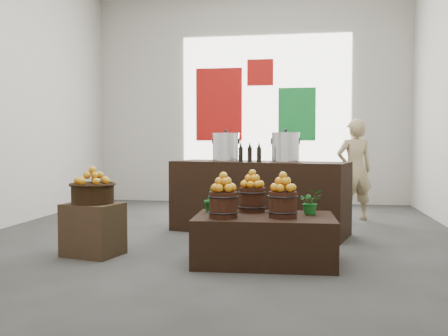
% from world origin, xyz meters
% --- Properties ---
extents(ground, '(7.00, 7.00, 0.00)m').
position_xyz_m(ground, '(0.00, 0.00, 0.00)').
color(ground, '#3E3E3B').
rests_on(ground, ground).
extents(back_wall, '(6.00, 0.04, 4.00)m').
position_xyz_m(back_wall, '(0.00, 3.50, 2.00)').
color(back_wall, '#B5B2A7').
rests_on(back_wall, ground).
extents(back_opening, '(3.20, 0.02, 2.40)m').
position_xyz_m(back_opening, '(0.30, 3.48, 2.00)').
color(back_opening, white).
rests_on(back_opening, back_wall).
extents(deco_red_left, '(0.90, 0.04, 1.40)m').
position_xyz_m(deco_red_left, '(-0.60, 3.47, 1.90)').
color(deco_red_left, '#AB100D').
rests_on(deco_red_left, back_wall).
extents(deco_green_right, '(0.70, 0.04, 1.00)m').
position_xyz_m(deco_green_right, '(0.90, 3.47, 1.70)').
color(deco_green_right, '#137D2D').
rests_on(deco_green_right, back_wall).
extents(deco_red_upper, '(0.50, 0.04, 0.50)m').
position_xyz_m(deco_red_upper, '(0.20, 3.47, 2.50)').
color(deco_red_upper, '#AB100D').
rests_on(deco_red_upper, back_wall).
extents(crate, '(0.63, 0.56, 0.54)m').
position_xyz_m(crate, '(-1.12, -1.27, 0.27)').
color(crate, '#452D20').
rests_on(crate, ground).
extents(wicker_basket, '(0.43, 0.43, 0.20)m').
position_xyz_m(wicker_basket, '(-1.12, -1.27, 0.64)').
color(wicker_basket, black).
rests_on(wicker_basket, crate).
extents(apples_in_basket, '(0.34, 0.34, 0.18)m').
position_xyz_m(apples_in_basket, '(-1.12, -1.27, 0.83)').
color(apples_in_basket, '#AA0605').
rests_on(apples_in_basket, wicker_basket).
extents(display_table, '(1.37, 0.88, 0.46)m').
position_xyz_m(display_table, '(0.66, -1.32, 0.23)').
color(display_table, black).
rests_on(display_table, ground).
extents(apple_bucket_front_left, '(0.27, 0.27, 0.25)m').
position_xyz_m(apple_bucket_front_left, '(0.29, -1.52, 0.59)').
color(apple_bucket_front_left, '#35160E').
rests_on(apple_bucket_front_left, display_table).
extents(apples_in_bucket_front_left, '(0.20, 0.20, 0.18)m').
position_xyz_m(apples_in_bucket_front_left, '(0.29, -1.52, 0.80)').
color(apples_in_bucket_front_left, '#AA0605').
rests_on(apples_in_bucket_front_left, apple_bucket_front_left).
extents(apple_bucket_front_right, '(0.27, 0.27, 0.25)m').
position_xyz_m(apple_bucket_front_right, '(0.84, -1.41, 0.59)').
color(apple_bucket_front_right, '#35160E').
rests_on(apple_bucket_front_right, display_table).
extents(apples_in_bucket_front_right, '(0.20, 0.20, 0.18)m').
position_xyz_m(apples_in_bucket_front_right, '(0.84, -1.41, 0.80)').
color(apples_in_bucket_front_right, '#AA0605').
rests_on(apples_in_bucket_front_right, apple_bucket_front_right).
extents(apple_bucket_rear, '(0.27, 0.27, 0.25)m').
position_xyz_m(apple_bucket_rear, '(0.52, -1.08, 0.59)').
color(apple_bucket_rear, '#35160E').
rests_on(apple_bucket_rear, display_table).
extents(apples_in_bucket_rear, '(0.20, 0.20, 0.18)m').
position_xyz_m(apples_in_bucket_rear, '(0.52, -1.08, 0.80)').
color(apples_in_bucket_rear, '#AA0605').
rests_on(apples_in_bucket_rear, apple_bucket_rear).
extents(herb_garnish_right, '(0.26, 0.24, 0.25)m').
position_xyz_m(herb_garnish_right, '(1.10, -1.16, 0.59)').
color(herb_garnish_right, '#135D1B').
rests_on(herb_garnish_right, display_table).
extents(herb_garnish_left, '(0.17, 0.15, 0.27)m').
position_xyz_m(herb_garnish_left, '(0.10, -1.13, 0.60)').
color(herb_garnish_left, '#135D1B').
rests_on(herb_garnish_left, display_table).
extents(counter, '(2.37, 1.30, 0.92)m').
position_xyz_m(counter, '(0.46, 0.29, 0.46)').
color(counter, black).
rests_on(counter, ground).
extents(stock_pot_left, '(0.35, 0.35, 0.35)m').
position_xyz_m(stock_pot_left, '(0.01, 0.41, 1.10)').
color(stock_pot_left, silver).
rests_on(stock_pot_left, counter).
extents(stock_pot_center, '(0.35, 0.35, 0.35)m').
position_xyz_m(stock_pot_center, '(0.80, 0.19, 1.10)').
color(stock_pot_center, silver).
rests_on(stock_pot_center, counter).
extents(oil_cruets, '(0.25, 0.13, 0.26)m').
position_xyz_m(oil_cruets, '(0.40, 0.07, 1.05)').
color(oil_cruets, black).
rests_on(oil_cruets, counter).
extents(shopper, '(0.64, 0.51, 1.52)m').
position_xyz_m(shopper, '(1.78, 1.54, 0.76)').
color(shopper, tan).
rests_on(shopper, ground).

